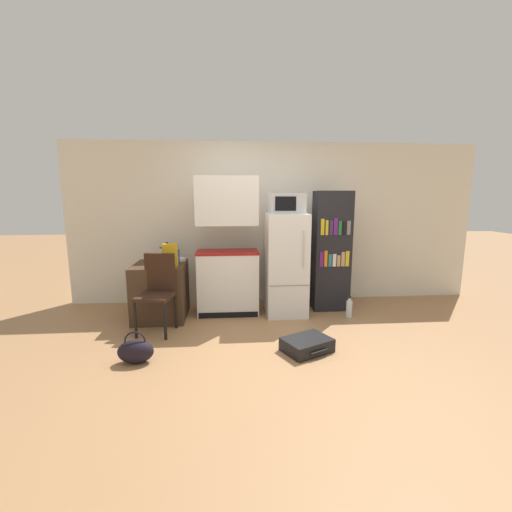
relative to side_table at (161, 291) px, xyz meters
name	(u,v)px	position (x,y,z in m)	size (l,w,h in m)	color
ground_plane	(281,353)	(1.48, -1.23, -0.38)	(24.00, 24.00, 0.00)	#A3754C
wall_back	(275,223)	(1.68, 0.77, 0.86)	(6.40, 0.10, 2.48)	silver
side_table	(161,291)	(0.00, 0.00, 0.00)	(0.69, 0.74, 0.76)	#422D1E
kitchen_hutch	(228,252)	(0.92, 0.14, 0.51)	(0.87, 0.47, 1.93)	white
refrigerator	(286,264)	(1.74, 0.06, 0.34)	(0.56, 0.64, 1.43)	white
microwave	(287,203)	(1.74, 0.06, 1.19)	(0.48, 0.36, 0.28)	#B7B7BC
bookshelf	(331,251)	(2.44, 0.20, 0.49)	(0.52, 0.34, 1.74)	black
bottle_clear_short	(161,255)	(-0.02, 0.27, 0.46)	(0.07, 0.07, 0.19)	silver
bottle_olive_oil	(167,255)	(0.11, -0.02, 0.51)	(0.07, 0.07, 0.30)	#566619
bottle_blue_soda	(177,256)	(0.24, 0.01, 0.48)	(0.07, 0.07, 0.25)	#1E47A3
bottle_amber_beer	(175,254)	(0.17, 0.31, 0.46)	(0.07, 0.07, 0.20)	brown
bowl	(180,259)	(0.25, 0.21, 0.40)	(0.15, 0.15, 0.04)	silver
cereal_box	(170,255)	(0.18, -0.19, 0.53)	(0.19, 0.07, 0.30)	gold
chair	(158,286)	(0.06, -0.46, 0.19)	(0.47, 0.47, 0.97)	black
suitcase_large_flat	(307,345)	(1.78, -1.20, -0.31)	(0.61, 0.55, 0.15)	black
handbag	(136,351)	(-0.01, -1.32, -0.26)	(0.36, 0.20, 0.33)	black
water_bottle_front	(349,308)	(2.61, -0.18, -0.25)	(0.09, 0.09, 0.30)	silver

